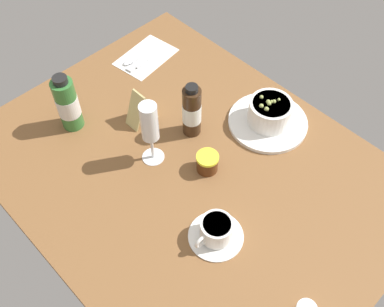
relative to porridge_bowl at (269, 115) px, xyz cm
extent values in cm
cube|color=brown|center=(4.77, 27.09, -5.19)|extent=(110.00, 84.00, 3.00)
cylinder|color=white|center=(0.00, -0.01, -3.09)|extent=(22.79, 22.79, 1.20)
cylinder|color=white|center=(0.00, -0.01, 1.11)|extent=(12.16, 12.16, 7.19)
cylinder|color=beige|center=(0.00, -0.01, 3.90)|extent=(10.46, 10.46, 1.60)
sphere|color=#8F9B52|center=(-0.47, 2.71, 4.80)|extent=(1.32, 1.32, 1.32)
sphere|color=#8F9B52|center=(-0.55, -2.48, 4.80)|extent=(0.89, 0.89, 0.89)
sphere|color=#8F9B52|center=(-0.10, -0.93, 4.80)|extent=(1.19, 1.19, 1.19)
sphere|color=#8F9B52|center=(0.31, -0.37, 4.80)|extent=(0.99, 0.99, 0.99)
sphere|color=#8F9B52|center=(1.25, 2.84, 4.80)|extent=(1.31, 1.31, 1.31)
sphere|color=#8F9B52|center=(0.97, 0.30, 4.80)|extent=(1.28, 1.28, 1.28)
sphere|color=#8F9B52|center=(0.37, 0.65, 4.80)|extent=(1.27, 1.27, 1.27)
sphere|color=#8F9B52|center=(3.41, 0.25, 4.80)|extent=(1.13, 1.13, 1.13)
cube|color=white|center=(46.37, 6.37, -3.54)|extent=(15.39, 20.55, 0.30)
cube|color=silver|center=(45.17, 5.37, -3.14)|extent=(3.12, 14.03, 0.50)
cube|color=silver|center=(45.17, 13.17, -3.14)|extent=(2.68, 3.87, 0.40)
cube|color=silver|center=(47.97, 5.37, -3.14)|extent=(2.79, 13.01, 0.50)
ellipsoid|color=silver|center=(47.97, 12.37, -3.09)|extent=(2.40, 4.00, 0.60)
cylinder|color=white|center=(-14.53, 36.63, -3.24)|extent=(13.42, 13.42, 0.90)
cylinder|color=white|center=(-14.53, 36.63, 0.03)|extent=(7.80, 7.80, 5.62)
cylinder|color=#351E13|center=(-14.53, 36.63, 2.34)|extent=(6.63, 6.63, 1.00)
torus|color=white|center=(-14.31, 41.52, 0.31)|extent=(0.96, 3.63, 3.60)
cylinder|color=white|center=(13.91, 31.64, -3.49)|extent=(6.07, 6.07, 0.40)
cylinder|color=white|center=(13.91, 31.64, 0.93)|extent=(0.80, 0.80, 8.43)
cylinder|color=white|center=(13.91, 31.64, 10.80)|extent=(4.56, 4.56, 11.31)
cylinder|color=#F6EDBD|center=(13.91, 31.64, 9.11)|extent=(3.74, 3.74, 6.79)
cylinder|color=#4E260F|center=(0.97, 23.90, -1.36)|extent=(5.70, 5.70, 4.65)
cylinder|color=yellow|center=(0.97, 23.90, 1.37)|extent=(5.99, 5.99, 0.80)
cylinder|color=#337233|center=(38.85, 40.20, 4.50)|extent=(6.07, 6.07, 16.38)
cylinder|color=silver|center=(38.85, 40.20, 4.17)|extent=(6.19, 6.19, 6.22)
cylinder|color=black|center=(38.85, 40.20, 13.58)|extent=(3.95, 3.95, 1.79)
cylinder|color=#382314|center=(13.30, 17.57, 4.25)|extent=(5.13, 5.13, 15.88)
cylinder|color=white|center=(13.30, 17.57, 3.94)|extent=(5.23, 5.23, 6.03)
cylinder|color=black|center=(13.30, 17.57, 12.97)|extent=(3.33, 3.33, 1.56)
cube|color=tan|center=(26.29, 26.93, 1.72)|extent=(5.00, 4.32, 10.95)
cube|color=tan|center=(26.29, 22.98, 1.72)|extent=(5.00, 4.32, 10.95)
camera|label=1|loc=(-45.47, 74.76, 93.96)|focal=41.79mm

